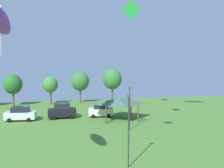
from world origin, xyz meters
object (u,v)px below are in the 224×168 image
object	(u,v)px
light_post_1	(129,127)
treeline_tree_2	(13,84)
parked_car_third_from_left	(101,110)
parked_car_leftmost	(20,114)
treeline_tree_3	(50,85)
treeline_tree_4	(80,81)
kite_flying_2	(0,21)
park_pavilion	(119,101)
parked_car_second_from_left	(62,111)
kite_flying_3	(132,10)
light_post_0	(130,106)
treeline_tree_5	(112,79)

from	to	relation	value
light_post_1	treeline_tree_2	world-z (taller)	treeline_tree_2
parked_car_third_from_left	treeline_tree_2	xyz separation A→B (m)	(-16.31, 13.44, 3.46)
parked_car_leftmost	treeline_tree_3	distance (m)	15.22
parked_car_leftmost	treeline_tree_4	world-z (taller)	treeline_tree_4
treeline_tree_3	kite_flying_2	bearing A→B (deg)	-92.40
park_pavilion	parked_car_second_from_left	bearing A→B (deg)	163.25
parked_car_leftmost	treeline_tree_4	bearing A→B (deg)	61.12
kite_flying_3	park_pavilion	world-z (taller)	kite_flying_3
park_pavilion	treeline_tree_2	bearing A→B (deg)	140.03
treeline_tree_4	parked_car_leftmost	bearing A→B (deg)	-125.94
parked_car_second_from_left	treeline_tree_3	xyz separation A→B (m)	(-2.38, 13.99, 3.05)
parked_car_leftmost	treeline_tree_3	world-z (taller)	treeline_tree_3
treeline_tree_4	light_post_0	bearing A→B (deg)	-77.97
parked_car_third_from_left	light_post_1	world-z (taller)	light_post_1
park_pavilion	light_post_1	xyz separation A→B (m)	(-3.34, -17.03, 0.58)
kite_flying_2	treeline_tree_2	world-z (taller)	kite_flying_2
parked_car_leftmost	treeline_tree_2	size ratio (longest dim) A/B	0.73
treeline_tree_4	park_pavilion	bearing A→B (deg)	-73.60
parked_car_second_from_left	light_post_0	world-z (taller)	light_post_0
kite_flying_3	light_post_0	bearing A→B (deg)	74.37
treeline_tree_2	kite_flying_3	bearing A→B (deg)	-62.32
light_post_1	treeline_tree_2	bearing A→B (deg)	115.37
light_post_0	treeline_tree_5	world-z (taller)	treeline_tree_5
kite_flying_3	park_pavilion	distance (m)	18.92
park_pavilion	light_post_1	world-z (taller)	light_post_1
treeline_tree_2	treeline_tree_3	world-z (taller)	treeline_tree_2
kite_flying_3	parked_car_leftmost	distance (m)	25.30
light_post_1	treeline_tree_3	size ratio (longest dim) A/B	1.07
treeline_tree_3	treeline_tree_4	bearing A→B (deg)	0.99
parked_car_leftmost	light_post_0	distance (m)	17.69
treeline_tree_4	treeline_tree_5	size ratio (longest dim) A/B	0.93
parked_car_third_from_left	light_post_0	size ratio (longest dim) A/B	0.71
treeline_tree_4	parked_car_third_from_left	bearing A→B (deg)	-80.87
kite_flying_3	treeline_tree_4	distance (m)	33.40
kite_flying_3	treeline_tree_3	world-z (taller)	kite_flying_3
parked_car_second_from_left	light_post_1	xyz separation A→B (m)	(5.69, -19.75, 2.42)
light_post_0	treeline_tree_5	bearing A→B (deg)	83.83
kite_flying_3	parked_car_second_from_left	xyz separation A→B (m)	(-6.41, 17.96, -12.74)
kite_flying_2	treeline_tree_2	size ratio (longest dim) A/B	0.82
treeline_tree_5	treeline_tree_2	bearing A→B (deg)	-177.86
light_post_0	treeline_tree_5	size ratio (longest dim) A/B	0.78
treeline_tree_2	treeline_tree_4	distance (m)	14.03
parked_car_leftmost	treeline_tree_3	bearing A→B (deg)	81.43
parked_car_third_from_left	treeline_tree_5	world-z (taller)	treeline_tree_5
light_post_1	treeline_tree_5	world-z (taller)	treeline_tree_5
kite_flying_2	light_post_0	size ratio (longest dim) A/B	0.92
park_pavilion	treeline_tree_4	bearing A→B (deg)	106.40
treeline_tree_2	light_post_1	bearing A→B (deg)	-64.63
kite_flying_2	treeline_tree_5	world-z (taller)	kite_flying_2
parked_car_leftmost	treeline_tree_4	size ratio (longest dim) A/B	0.68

